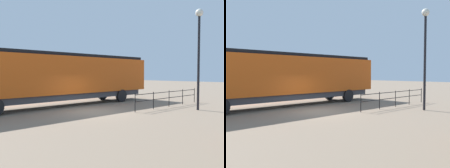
{
  "view_description": "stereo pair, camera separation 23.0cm",
  "coord_description": "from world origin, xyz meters",
  "views": [
    {
      "loc": [
        12.42,
        -10.06,
        2.51
      ],
      "look_at": [
        0.05,
        1.74,
        1.76
      ],
      "focal_mm": 38.99,
      "sensor_mm": 36.0,
      "label": 1
    },
    {
      "loc": [
        12.58,
        -9.89,
        2.51
      ],
      "look_at": [
        0.05,
        1.74,
        1.76
      ],
      "focal_mm": 38.99,
      "sensor_mm": 36.0,
      "label": 2
    }
  ],
  "objects": [
    {
      "name": "lamp_post",
      "position": [
        4.51,
        5.62,
        4.77
      ],
      "size": [
        0.52,
        0.52,
        6.85
      ],
      "color": "black",
      "rests_on": "ground_plane"
    },
    {
      "name": "locomotive",
      "position": [
        -3.69,
        0.52,
        2.26
      ],
      "size": [
        2.81,
        16.56,
        4.01
      ],
      "color": "#D15114",
      "rests_on": "ground_plane"
    },
    {
      "name": "platform_fence",
      "position": [
        2.18,
        5.66,
        0.78
      ],
      "size": [
        0.05,
        7.85,
        1.21
      ],
      "color": "black",
      "rests_on": "ground_plane"
    },
    {
      "name": "ground_plane",
      "position": [
        0.0,
        0.0,
        0.0
      ],
      "size": [
        120.0,
        120.0,
        0.0
      ],
      "primitive_type": "plane",
      "color": "#84705B"
    }
  ]
}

